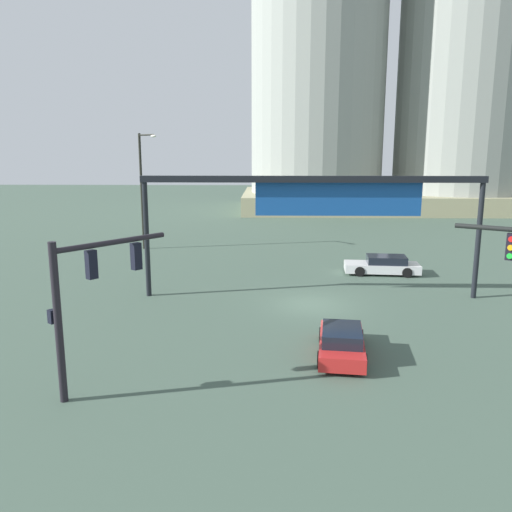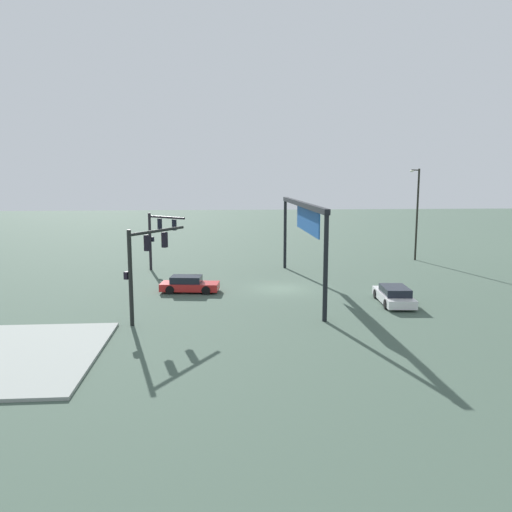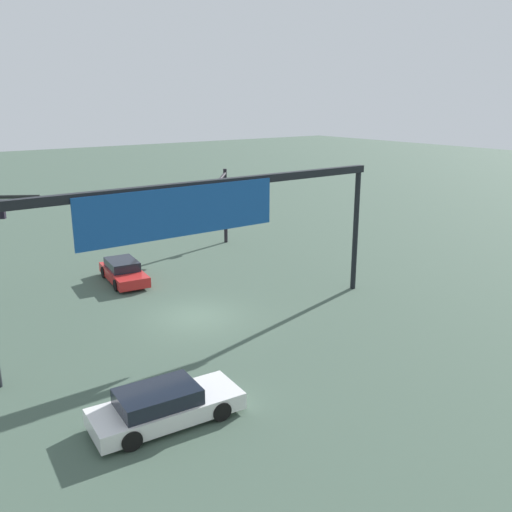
{
  "view_description": "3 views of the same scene",
  "coord_description": "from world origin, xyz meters",
  "px_view_note": "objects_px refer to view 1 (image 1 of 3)",
  "views": [
    {
      "loc": [
        -2.32,
        -26.19,
        7.96
      ],
      "look_at": [
        -2.89,
        -2.64,
        3.14
      ],
      "focal_mm": 36.34,
      "sensor_mm": 36.0,
      "label": 1
    },
    {
      "loc": [
        37.98,
        -4.74,
        8.46
      ],
      "look_at": [
        0.7,
        -1.91,
        2.67
      ],
      "focal_mm": 35.9,
      "sensor_mm": 36.0,
      "label": 2
    },
    {
      "loc": [
        11.97,
        21.2,
        9.91
      ],
      "look_at": [
        -2.04,
        2.11,
        3.12
      ],
      "focal_mm": 38.62,
      "sensor_mm": 36.0,
      "label": 3
    }
  ],
  "objects_px": {
    "traffic_signal_near_corner": "(85,288)",
    "sedan_car_approaching": "(342,342)",
    "streetlamp_curved_arm": "(143,184)",
    "sedan_car_waiting_far": "(383,265)"
  },
  "relations": [
    {
      "from": "sedan_car_waiting_far",
      "to": "sedan_car_approaching",
      "type": "bearing_deg",
      "value": 76.31
    },
    {
      "from": "streetlamp_curved_arm",
      "to": "sedan_car_waiting_far",
      "type": "height_order",
      "value": "streetlamp_curved_arm"
    },
    {
      "from": "streetlamp_curved_arm",
      "to": "sedan_car_approaching",
      "type": "relative_size",
      "value": 2.09
    },
    {
      "from": "sedan_car_approaching",
      "to": "streetlamp_curved_arm",
      "type": "bearing_deg",
      "value": 37.27
    },
    {
      "from": "traffic_signal_near_corner",
      "to": "sedan_car_approaching",
      "type": "height_order",
      "value": "traffic_signal_near_corner"
    },
    {
      "from": "streetlamp_curved_arm",
      "to": "sedan_car_approaching",
      "type": "height_order",
      "value": "streetlamp_curved_arm"
    },
    {
      "from": "sedan_car_approaching",
      "to": "sedan_car_waiting_far",
      "type": "relative_size",
      "value": 0.9
    },
    {
      "from": "traffic_signal_near_corner",
      "to": "sedan_car_approaching",
      "type": "bearing_deg",
      "value": -31.09
    },
    {
      "from": "traffic_signal_near_corner",
      "to": "streetlamp_curved_arm",
      "type": "bearing_deg",
      "value": 48.42
    },
    {
      "from": "streetlamp_curved_arm",
      "to": "traffic_signal_near_corner",
      "type": "bearing_deg",
      "value": -38.0
    }
  ]
}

